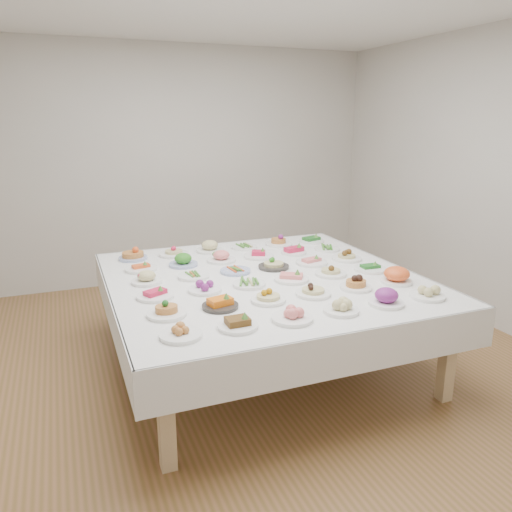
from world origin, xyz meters
name	(u,v)px	position (x,y,z in m)	size (l,w,h in m)	color
room_envelope	(245,137)	(0.00, 0.00, 1.83)	(5.02, 5.02, 2.81)	#8C5D3A
display_table	(263,284)	(0.14, -0.03, 0.69)	(2.38, 2.38, 0.75)	white
dish_0	(181,331)	(-0.73, -0.90, 0.79)	(0.24, 0.24, 0.09)	white
dish_1	(238,321)	(-0.38, -0.90, 0.80)	(0.24, 0.24, 0.11)	white
dish_2	(292,312)	(-0.03, -0.91, 0.81)	(0.26, 0.26, 0.12)	white
dish_3	(341,306)	(0.32, -0.91, 0.79)	(0.23, 0.23, 0.10)	white
dish_4	(386,295)	(0.67, -0.90, 0.82)	(0.24, 0.24, 0.14)	white
dish_5	(428,291)	(1.02, -0.90, 0.80)	(0.24, 0.24, 0.11)	white
dish_6	(166,306)	(-0.74, -0.55, 0.82)	(0.25, 0.25, 0.15)	white
dish_7	(220,302)	(-0.38, -0.55, 0.79)	(0.24, 0.24, 0.10)	#2D2A28
dish_8	(268,293)	(-0.04, -0.56, 0.81)	(0.24, 0.24, 0.13)	white
dish_9	(313,288)	(0.30, -0.56, 0.81)	(0.25, 0.25, 0.12)	white
dish_10	(356,281)	(0.66, -0.55, 0.81)	(0.23, 0.23, 0.13)	white
dish_11	(397,274)	(1.02, -0.55, 0.82)	(0.25, 0.25, 0.15)	white
dish_12	(155,292)	(-0.75, -0.19, 0.79)	(0.26, 0.26, 0.11)	white
dish_13	(205,284)	(-0.39, -0.20, 0.80)	(0.25, 0.25, 0.11)	white
dish_14	(249,283)	(-0.04, -0.20, 0.77)	(0.24, 0.24, 0.06)	white
dish_15	(291,274)	(0.30, -0.20, 0.80)	(0.27, 0.27, 0.12)	white
dish_16	(331,268)	(0.66, -0.19, 0.81)	(0.25, 0.25, 0.13)	white
dish_17	(370,266)	(1.02, -0.20, 0.79)	(0.26, 0.26, 0.10)	white
dish_18	(146,276)	(-0.75, 0.15, 0.81)	(0.23, 0.23, 0.13)	white
dish_19	(193,275)	(-0.38, 0.15, 0.77)	(0.24, 0.24, 0.05)	white
dish_20	(235,270)	(-0.03, 0.15, 0.77)	(0.25, 0.25, 0.05)	#4C66B2
dish_21	(274,260)	(0.31, 0.15, 0.82)	(0.25, 0.25, 0.14)	#2D2A28
dish_22	(312,259)	(0.66, 0.15, 0.79)	(0.27, 0.27, 0.11)	white
dish_23	(347,252)	(1.01, 0.15, 0.82)	(0.26, 0.26, 0.15)	white
dish_24	(141,266)	(-0.73, 0.50, 0.79)	(0.26, 0.26, 0.10)	white
dish_25	(183,259)	(-0.38, 0.50, 0.81)	(0.24, 0.24, 0.13)	#4C66B2
dish_26	(221,254)	(-0.04, 0.50, 0.82)	(0.25, 0.25, 0.14)	white
dish_27	(259,253)	(0.31, 0.51, 0.79)	(0.26, 0.26, 0.10)	white
dish_28	(294,249)	(0.66, 0.50, 0.80)	(0.23, 0.23, 0.11)	white
dish_29	(327,247)	(1.01, 0.50, 0.78)	(0.27, 0.25, 0.06)	white
dish_30	(133,251)	(-0.75, 0.86, 0.82)	(0.25, 0.25, 0.15)	#4C66B2
dish_31	(174,249)	(-0.38, 0.85, 0.81)	(0.26, 0.26, 0.14)	white
dish_32	(210,245)	(-0.04, 0.86, 0.81)	(0.25, 0.25, 0.14)	white
dish_33	(244,246)	(0.31, 0.85, 0.77)	(0.24, 0.24, 0.06)	white
dish_34	(278,239)	(0.66, 0.85, 0.81)	(0.26, 0.26, 0.14)	white
dish_35	(311,238)	(1.02, 0.84, 0.80)	(0.24, 0.24, 0.11)	white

